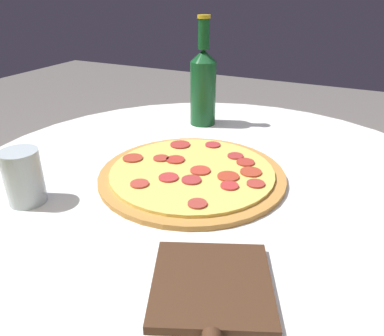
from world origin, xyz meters
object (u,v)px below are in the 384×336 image
pizza (192,173)px  beer_bottle (203,84)px  pizza_paddle (212,305)px  drinking_glass (23,177)px

pizza → beer_bottle: beer_bottle is taller
pizza → pizza_paddle: bearing=119.6°
pizza → beer_bottle: 0.33m
pizza → pizza_paddle: pizza is taller
beer_bottle → pizza_paddle: beer_bottle is taller
pizza_paddle → drinking_glass: drinking_glass is taller
beer_bottle → drinking_glass: 0.51m
pizza_paddle → drinking_glass: size_ratio=3.29×
beer_bottle → pizza_paddle: 0.65m
beer_bottle → pizza: bearing=110.6°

